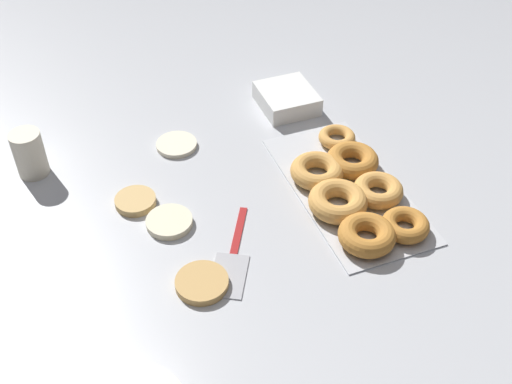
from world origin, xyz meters
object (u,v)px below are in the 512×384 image
Objects in this scene: container_stack at (287,98)px; paper_cup at (29,154)px; donut_tray at (352,190)px; spatula at (231,264)px; pancake_3 at (177,145)px; pancake_1 at (170,223)px; pancake_2 at (135,201)px; pancake_0 at (202,283)px.

container_stack is 0.58m from paper_cup.
paper_cup is at bearing 62.29° from donut_tray.
spatula is at bearing -142.81° from paper_cup.
pancake_3 is 0.37m from spatula.
pancake_1 is 1.00× the size of pancake_3.
pancake_3 is at bearing -94.01° from paper_cup.
donut_tray is at bearing -135.41° from pancake_3.
pancake_1 is 1.10× the size of pancake_2.
pancake_0 is at bearing -38.36° from spatula.
container_stack is (0.29, -0.36, 0.01)m from pancake_1.
container_stack is 1.35× the size of paper_cup.
paper_cup is (-0.04, 0.58, 0.03)m from container_stack.
pancake_0 is 0.25m from pancake_2.
pancake_0 is at bearing 107.96° from donut_tray.
donut_tray is (-0.13, -0.40, 0.01)m from pancake_2.
pancake_2 is 0.25m from spatula.
paper_cup is (0.02, 0.30, 0.04)m from pancake_3.
pancake_1 is at bearing -150.71° from pancake_2.
pancake_1 is at bearing 81.94° from donut_tray.
pancake_2 is 0.19m from pancake_3.
spatula is at bearing 145.88° from container_stack.
pancake_0 is at bearing -175.57° from pancake_1.
pancake_1 is 0.09m from pancake_2.
spatula is at bearing -151.37° from pancake_1.
paper_cup is 0.49m from spatula.
paper_cup is (0.30, 0.57, 0.03)m from donut_tray.
paper_cup is at bearing 85.99° from pancake_3.
container_stack reaches higher than pancake_0.
donut_tray reaches higher than pancake_0.
donut_tray and container_stack have the same top height.
spatula is at bearing 179.38° from pancake_3.
donut_tray is 4.18× the size of paper_cup.
donut_tray reaches higher than pancake_1.
pancake_3 is 0.39m from donut_tray.
donut_tray reaches higher than pancake_3.
pancake_0 is at bearing -150.65° from paper_cup.
donut_tray is 0.65m from paper_cup.
container_stack is (0.06, -0.28, 0.02)m from pancake_3.
donut_tray is 1.93× the size of spatula.
pancake_2 is at bearing -122.17° from spatula.
container_stack is (0.21, -0.41, 0.01)m from pancake_2.
pancake_2 is 0.60× the size of container_stack.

